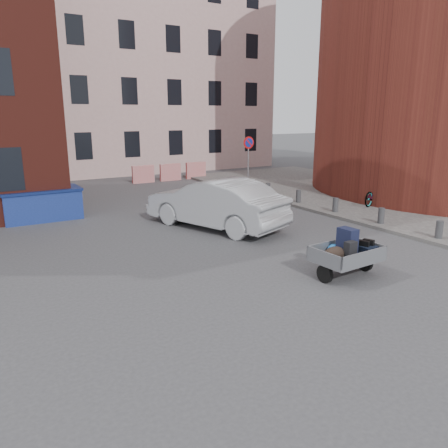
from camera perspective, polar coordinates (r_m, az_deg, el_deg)
ground at (r=11.49m, az=5.08°, el=-5.53°), size 120.00×120.00×0.00m
sidewalk at (r=21.12m, az=20.80°, el=2.90°), size 9.00×24.00×0.12m
building_pink at (r=33.26m, az=-9.66°, el=19.44°), size 16.00×8.00×14.00m
no_parking_sign at (r=22.10m, az=3.23°, el=9.39°), size 0.60×0.09×2.65m
bollards at (r=17.69m, az=14.35°, el=2.45°), size 0.22×9.02×0.55m
barriers at (r=26.19m, az=-7.00°, el=6.73°), size 4.70×0.18×1.00m
trailer at (r=10.96m, az=15.69°, el=-3.65°), size 1.65×1.84×1.20m
dumpster at (r=17.67m, az=-22.70°, el=2.41°), size 2.79×1.45×1.17m
silver_car at (r=15.14m, az=-1.19°, el=2.74°), size 3.46×5.51×1.71m
bicycle at (r=19.50m, az=19.15°, el=3.83°), size 1.99×1.16×0.99m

